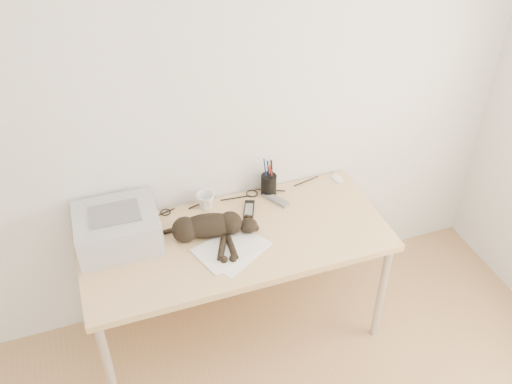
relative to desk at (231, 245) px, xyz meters
name	(u,v)px	position (x,y,z in m)	size (l,w,h in m)	color
wall_back	(211,110)	(0.00, 0.27, 0.69)	(3.50, 3.50, 0.00)	silver
desk	(231,245)	(0.00, 0.00, 0.00)	(1.60, 0.70, 0.74)	#D6B47D
printer	(117,228)	(-0.57, 0.07, 0.23)	(0.42, 0.36, 0.19)	#BBBBC1
papers	(232,249)	(-0.04, -0.18, 0.14)	(0.42, 0.36, 0.01)	white
cat	(206,228)	(-0.14, -0.03, 0.19)	(0.59, 0.34, 0.14)	black
mug	(206,201)	(-0.08, 0.19, 0.18)	(0.10, 0.10, 0.09)	white
pen_cup	(269,184)	(0.29, 0.20, 0.20)	(0.09, 0.09, 0.23)	black
remote_grey	(276,200)	(0.31, 0.12, 0.14)	(0.05, 0.16, 0.02)	slate
remote_black	(249,213)	(0.13, 0.06, 0.14)	(0.05, 0.20, 0.02)	black
mouse	(337,177)	(0.72, 0.19, 0.15)	(0.06, 0.10, 0.03)	white
cable_tangle	(218,201)	(0.00, 0.22, 0.14)	(1.36, 0.07, 0.01)	black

